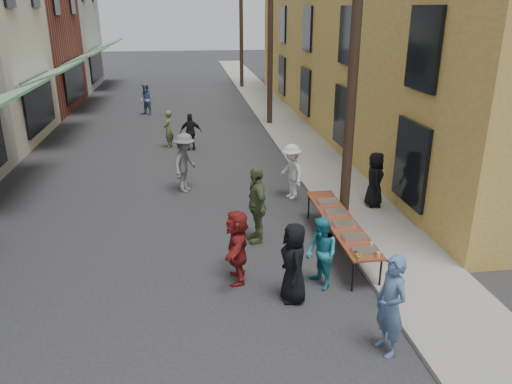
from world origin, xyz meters
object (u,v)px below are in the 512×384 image
object	(u,v)px
catering_tray_sausage	(364,251)
guest_front_a	(294,263)
utility_pole_near	(355,50)
utility_pole_mid	(270,29)
guest_front_c	(321,253)
utility_pole_far	(241,21)
serving_table	(340,222)
server	(375,179)

from	to	relation	value
catering_tray_sausage	guest_front_a	xyz separation A→B (m)	(-1.55, -0.34, 0.02)
utility_pole_near	utility_pole_mid	world-z (taller)	same
guest_front_c	utility_pole_far	bearing A→B (deg)	160.65
serving_table	server	distance (m)	2.91
utility_pole_near	utility_pole_far	size ratio (longest dim) A/B	1.00
utility_pole_mid	utility_pole_far	world-z (taller)	same
catering_tray_sausage	guest_front_c	distance (m)	0.89
utility_pole_near	catering_tray_sausage	distance (m)	4.90
serving_table	guest_front_c	size ratio (longest dim) A/B	2.62
utility_pole_mid	serving_table	world-z (taller)	utility_pole_mid
serving_table	server	world-z (taller)	server
utility_pole_mid	utility_pole_far	distance (m)	12.00
utility_pole_near	guest_front_c	bearing A→B (deg)	-115.48
guest_front_a	serving_table	bearing A→B (deg)	140.09
utility_pole_far	utility_pole_mid	bearing A→B (deg)	-90.00
catering_tray_sausage	server	bearing A→B (deg)	66.69
serving_table	utility_pole_far	bearing A→B (deg)	88.70
serving_table	server	bearing A→B (deg)	53.70
catering_tray_sausage	serving_table	bearing A→B (deg)	90.00
utility_pole_far	catering_tray_sausage	size ratio (longest dim) A/B	18.00
utility_pole_mid	guest_front_a	size ratio (longest dim) A/B	5.53
utility_pole_near	catering_tray_sausage	xyz separation A→B (m)	(-0.58, -3.14, -3.71)
utility_pole_mid	server	xyz separation A→B (m)	(1.14, -11.15, -3.61)
utility_pole_mid	guest_front_c	xyz separation A→B (m)	(-1.47, -15.08, -3.74)
server	catering_tray_sausage	bearing A→B (deg)	170.62
utility_pole_mid	guest_front_c	world-z (taller)	utility_pole_mid
guest_front_c	server	bearing A→B (deg)	130.17
serving_table	utility_pole_mid	bearing A→B (deg)	87.54
serving_table	guest_front_c	bearing A→B (deg)	-119.23
utility_pole_mid	guest_front_a	distance (m)	16.06
utility_pole_mid	guest_front_c	distance (m)	15.60
utility_pole_far	guest_front_a	xyz separation A→B (m)	(-2.13, -27.48, -3.69)
utility_pole_near	utility_pole_mid	xyz separation A→B (m)	(0.00, 12.00, 0.00)
server	utility_pole_near	bearing A→B (deg)	140.58
utility_pole_far	guest_front_a	size ratio (longest dim) A/B	5.53
catering_tray_sausage	server	size ratio (longest dim) A/B	0.32
utility_pole_mid	catering_tray_sausage	bearing A→B (deg)	-92.19
utility_pole_far	guest_front_c	distance (m)	27.37
utility_pole_near	guest_front_c	xyz separation A→B (m)	(-1.47, -3.08, -3.74)
utility_pole_far	serving_table	bearing A→B (deg)	-91.30
utility_pole_near	utility_pole_far	distance (m)	24.00
utility_pole_mid	guest_front_a	bearing A→B (deg)	-97.82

